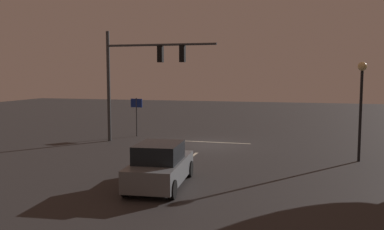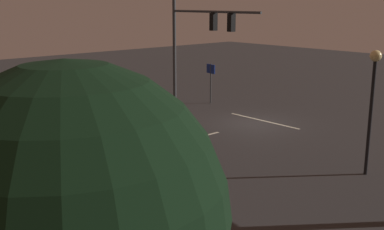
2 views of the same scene
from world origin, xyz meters
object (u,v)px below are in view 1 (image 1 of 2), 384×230
(traffic_signal_assembly, at_px, (140,67))
(street_lamp_left_kerb, at_px, (361,92))
(route_sign, at_px, (137,109))
(car_approaching, at_px, (160,166))

(traffic_signal_assembly, distance_m, street_lamp_left_kerb, 12.95)
(street_lamp_left_kerb, bearing_deg, route_sign, -19.61)
(car_approaching, height_order, street_lamp_left_kerb, street_lamp_left_kerb)
(traffic_signal_assembly, height_order, route_sign, traffic_signal_assembly)
(street_lamp_left_kerb, relative_size, route_sign, 1.84)
(route_sign, bearing_deg, traffic_signal_assembly, 118.73)
(traffic_signal_assembly, xyz_separation_m, street_lamp_left_kerb, (-12.62, 2.59, -1.28))
(street_lamp_left_kerb, distance_m, route_sign, 14.86)
(traffic_signal_assembly, distance_m, car_approaching, 11.24)
(route_sign, bearing_deg, street_lamp_left_kerb, 160.39)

